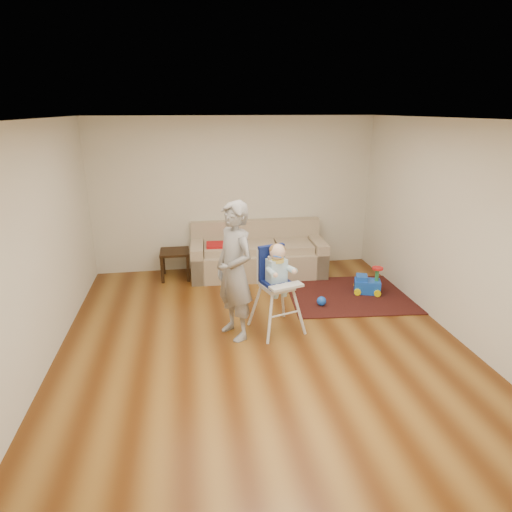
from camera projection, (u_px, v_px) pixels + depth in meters
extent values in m
plane|color=#51290C|center=(261.00, 340.00, 5.48)|extent=(5.50, 5.50, 0.00)
cube|color=beige|center=(235.00, 195.00, 7.61)|extent=(5.00, 0.04, 2.70)
cube|color=beige|center=(36.00, 250.00, 4.66)|extent=(0.04, 5.50, 2.70)
cube|color=beige|center=(455.00, 230.00, 5.42)|extent=(0.04, 5.50, 2.70)
cube|color=white|center=(262.00, 119.00, 4.60)|extent=(5.00, 5.50, 0.04)
cube|color=#B41518|center=(222.00, 245.00, 7.34)|extent=(0.55, 0.36, 0.04)
cube|color=black|center=(353.00, 295.00, 6.78)|extent=(2.12, 1.66, 0.02)
sphere|color=blue|center=(321.00, 301.00, 6.38)|extent=(0.14, 0.14, 0.14)
cylinder|color=blue|center=(274.00, 256.00, 5.28)|extent=(0.05, 0.12, 0.01)
imported|color=gray|center=(234.00, 272.00, 5.31)|extent=(0.67, 0.77, 1.78)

